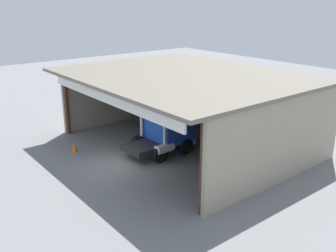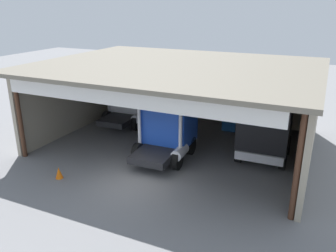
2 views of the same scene
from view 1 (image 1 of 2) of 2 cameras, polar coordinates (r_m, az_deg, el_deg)
name	(u,v)px [view 1 (image 1 of 2)]	position (r m, az deg, el deg)	size (l,w,h in m)	color
ground_plane	(118,165)	(22.58, -7.57, -5.80)	(80.00, 80.00, 0.00)	slate
workshop_shed	(196,92)	(24.95, 4.23, 5.07)	(15.00, 12.02, 4.81)	#9E937F
truck_white_left_bay	(171,100)	(29.75, 0.41, 3.92)	(2.81, 4.72, 3.31)	white
truck_blue_center_bay	(166,126)	(23.72, -0.34, 0.05)	(2.78, 4.30, 3.33)	#1E47B7
truck_black_right_bay	(241,138)	(21.39, 10.91, -1.81)	(2.73, 4.29, 3.70)	black
oil_drum	(212,120)	(29.19, 6.68, 0.87)	(0.58, 0.58, 0.89)	gold
tool_cart	(246,134)	(26.35, 11.65, -1.23)	(0.90, 0.60, 1.00)	#1E59A5
traffic_cone	(74,147)	(24.92, -13.86, -3.11)	(0.36, 0.36, 0.56)	orange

